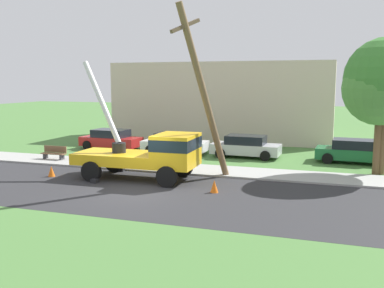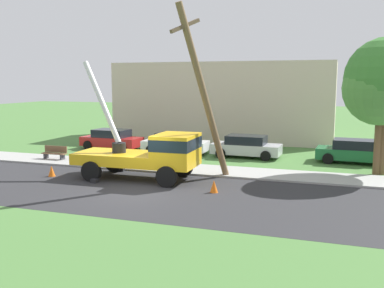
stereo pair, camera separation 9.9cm
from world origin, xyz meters
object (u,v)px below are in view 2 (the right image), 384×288
object	(u,v)px
leaning_utility_pole	(203,93)
traffic_cone_behind	(52,171)
utility_truck	(152,152)
roadside_tree_near	(381,89)
parked_sedan_green	(354,151)
parked_sedan_red	(112,139)
park_bench	(55,153)
parked_sedan_white	(175,143)
traffic_cone_ahead	(214,186)
parked_sedan_silver	(246,146)

from	to	relation	value
leaning_utility_pole	traffic_cone_behind	xyz separation A→B (m)	(-7.77, -1.46, -4.06)
utility_truck	roadside_tree_near	xyz separation A→B (m)	(10.74, 4.96, 3.11)
parked_sedan_green	parked_sedan_red	bearing A→B (deg)	179.10
park_bench	roadside_tree_near	size ratio (longest dim) A/B	0.25
parked_sedan_white	park_bench	size ratio (longest dim) A/B	2.78
parked_sedan_red	parked_sedan_green	bearing A→B (deg)	-0.90
leaning_utility_pole	parked_sedan_green	distance (m)	11.03
traffic_cone_ahead	leaning_utility_pole	bearing A→B (deg)	119.46
leaning_utility_pole	traffic_cone_ahead	distance (m)	4.64
traffic_cone_ahead	parked_sedan_white	bearing A→B (deg)	119.96
parked_sedan_silver	traffic_cone_ahead	bearing A→B (deg)	-87.03
utility_truck	parked_sedan_red	size ratio (longest dim) A/B	1.51
parked_sedan_silver	roadside_tree_near	size ratio (longest dim) A/B	0.69
traffic_cone_ahead	parked_sedan_white	size ratio (longest dim) A/B	0.13
traffic_cone_behind	parked_sedan_red	size ratio (longest dim) A/B	0.12
parked_sedan_white	parked_sedan_silver	bearing A→B (deg)	0.87
leaning_utility_pole	roadside_tree_near	world-z (taller)	leaning_utility_pole
parked_sedan_silver	park_bench	world-z (taller)	parked_sedan_silver
parked_sedan_silver	roadside_tree_near	xyz separation A→B (m)	(7.59, -2.96, 3.81)
utility_truck	parked_sedan_silver	world-z (taller)	utility_truck
utility_truck	leaning_utility_pole	xyz separation A→B (m)	(2.53, 0.51, 2.94)
parked_sedan_red	traffic_cone_ahead	bearing A→B (deg)	-42.88
park_bench	leaning_utility_pole	bearing A→B (deg)	-13.30
parked_sedan_green	roadside_tree_near	world-z (taller)	roadside_tree_near
leaning_utility_pole	parked_sedan_white	size ratio (longest dim) A/B	1.91
traffic_cone_ahead	parked_sedan_red	bearing A→B (deg)	137.12
utility_truck	parked_sedan_green	distance (m)	12.64
utility_truck	traffic_cone_ahead	distance (m)	4.07
traffic_cone_behind	parked_sedan_silver	world-z (taller)	parked_sedan_silver
roadside_tree_near	parked_sedan_white	bearing A→B (deg)	166.97
traffic_cone_behind	parked_sedan_silver	xyz separation A→B (m)	(8.39, 8.87, 0.43)
traffic_cone_behind	park_bench	xyz separation A→B (m)	(-2.65, 3.92, 0.18)
leaning_utility_pole	roadside_tree_near	bearing A→B (deg)	28.48
parked_sedan_red	parked_sedan_green	xyz separation A→B (m)	(16.59, -0.26, 0.00)
parked_sedan_green	roadside_tree_near	bearing A→B (deg)	-71.93
parked_sedan_red	park_bench	distance (m)	5.43
parked_sedan_silver	park_bench	size ratio (longest dim) A/B	2.79
traffic_cone_behind	roadside_tree_near	world-z (taller)	roadside_tree_near
traffic_cone_ahead	parked_sedan_green	size ratio (longest dim) A/B	0.12
utility_truck	roadside_tree_near	world-z (taller)	roadside_tree_near
parked_sedan_green	park_bench	distance (m)	18.35
utility_truck	traffic_cone_behind	world-z (taller)	utility_truck
traffic_cone_ahead	roadside_tree_near	distance (m)	10.46
traffic_cone_behind	parked_sedan_white	size ratio (longest dim) A/B	0.13
leaning_utility_pole	parked_sedan_silver	size ratio (longest dim) A/B	1.90
traffic_cone_ahead	parked_sedan_white	world-z (taller)	parked_sedan_white
leaning_utility_pole	roadside_tree_near	xyz separation A→B (m)	(8.21, 4.45, 0.17)
traffic_cone_behind	traffic_cone_ahead	bearing A→B (deg)	-3.20
utility_truck	leaning_utility_pole	world-z (taller)	leaning_utility_pole
park_bench	parked_sedan_white	bearing A→B (deg)	38.26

